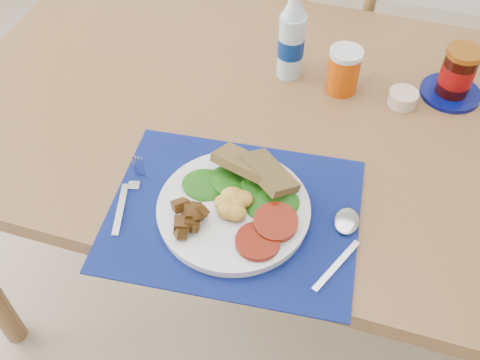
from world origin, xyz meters
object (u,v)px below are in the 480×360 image
Objects in this scene: juice_glass at (343,72)px; jam_on_saucer at (456,76)px; chair_far at (327,33)px; breakfast_plate at (230,207)px; water_bottle at (291,41)px.

jam_on_saucer is (0.24, 0.05, 0.00)m from juice_glass.
chair_far is 7.70× the size of jam_on_saucer.
chair_far is 0.98m from breakfast_plate.
breakfast_plate is at bearing -90.39° from water_bottle.
jam_on_saucer reaches higher than breakfast_plate.
juice_glass is (0.13, -0.02, -0.04)m from water_bottle.
chair_far is at bearing 126.63° from jam_on_saucer.
chair_far reaches higher than water_bottle.
juice_glass is 0.25m from jam_on_saucer.
juice_glass is at bearing 97.07° from breakfast_plate.
juice_glass is 0.74× the size of jam_on_saucer.
jam_on_saucer is at bearing 12.68° from juice_glass.
chair_far reaches higher than breakfast_plate.
water_bottle reaches higher than jam_on_saucer.
water_bottle is at bearing 113.78° from breakfast_plate.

